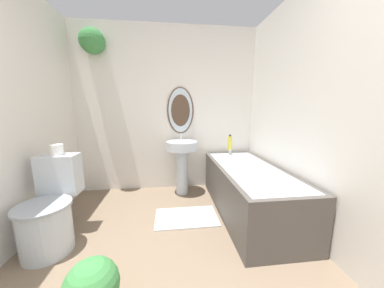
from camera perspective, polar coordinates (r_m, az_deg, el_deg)
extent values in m
cube|color=silver|center=(2.96, -7.23, 9.80)|extent=(2.74, 0.06, 2.40)
ellipsoid|color=#4C3828|center=(2.92, -3.44, 9.87)|extent=(0.40, 0.02, 0.69)
ellipsoid|color=silver|center=(2.91, -3.43, 9.87)|extent=(0.36, 0.01, 0.65)
cylinder|color=silver|center=(3.14, -27.60, 26.73)|extent=(0.15, 0.15, 0.08)
sphere|color=#3D8442|center=(3.12, -27.48, 25.47)|extent=(0.32, 0.32, 0.32)
cube|color=silver|center=(2.06, 33.46, 8.13)|extent=(0.06, 2.81, 2.40)
cylinder|color=silver|center=(2.18, -37.20, -19.61)|extent=(0.39, 0.39, 0.41)
cylinder|color=#A0A9B1|center=(2.08, -37.86, -14.32)|extent=(0.42, 0.42, 0.02)
cube|color=silver|center=(2.27, -34.54, -7.34)|extent=(0.35, 0.20, 0.38)
cylinder|color=silver|center=(2.81, -2.95, -8.25)|extent=(0.17, 0.17, 0.65)
cylinder|color=silver|center=(2.72, -3.03, -0.49)|extent=(0.44, 0.44, 0.12)
cylinder|color=silver|center=(2.82, -3.21, 2.17)|extent=(0.02, 0.02, 0.10)
cube|color=#4C4742|center=(2.44, 16.31, -12.93)|extent=(0.71, 1.63, 0.55)
cube|color=silver|center=(2.36, 16.62, -7.23)|extent=(0.61, 1.53, 0.04)
cylinder|color=silver|center=(2.99, 11.27, -2.18)|extent=(0.04, 0.04, 0.08)
cylinder|color=gold|center=(2.91, 11.14, 0.31)|extent=(0.06, 0.06, 0.20)
cylinder|color=black|center=(2.89, 11.22, 2.50)|extent=(0.03, 0.03, 0.02)
sphere|color=#3D8442|center=(1.43, -27.58, -33.27)|extent=(0.30, 0.30, 0.30)
cube|color=silver|center=(2.33, -1.68, -20.92)|extent=(0.69, 0.43, 0.02)
cylinder|color=white|center=(2.21, -35.16, -1.38)|extent=(0.11, 0.11, 0.10)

